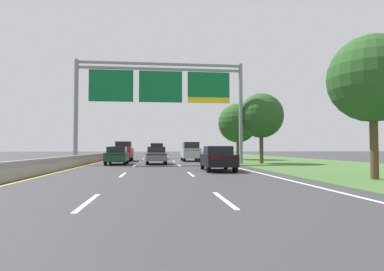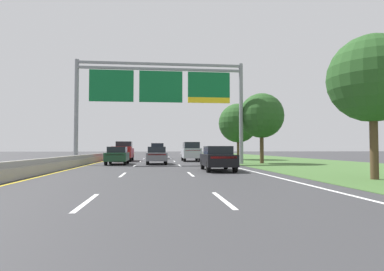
{
  "view_description": "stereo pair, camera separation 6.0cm",
  "coord_description": "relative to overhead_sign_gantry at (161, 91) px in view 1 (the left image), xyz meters",
  "views": [
    {
      "loc": [
        -0.03,
        1.54,
        1.44
      ],
      "look_at": [
        2.17,
        21.83,
        2.24
      ],
      "focal_mm": 30.44,
      "sensor_mm": 36.0,
      "label": 1
    },
    {
      "loc": [
        0.03,
        1.53,
        1.44
      ],
      "look_at": [
        2.17,
        21.83,
        2.24
      ],
      "focal_mm": 30.44,
      "sensor_mm": 36.0,
      "label": 2
    }
  ],
  "objects": [
    {
      "name": "car_darkgreen_left_lane_sedan",
      "position": [
        -3.84,
        0.48,
        -5.74
      ],
      "size": [
        1.9,
        4.43,
        1.57
      ],
      "rotation": [
        0.0,
        0.0,
        1.59
      ],
      "color": "#193D23",
      "rests_on": "ground"
    },
    {
      "name": "roadside_tree_mid",
      "position": [
        9.48,
        0.71,
        -2.05
      ],
      "size": [
        4.22,
        4.22,
        6.63
      ],
      "color": "#4C3823",
      "rests_on": "ground"
    },
    {
      "name": "ground_plane",
      "position": [
        -0.3,
        4.42,
        -6.56
      ],
      "size": [
        220.0,
        220.0,
        0.0
      ],
      "primitive_type": "plane",
      "color": "#333335"
    },
    {
      "name": "overhead_sign_gantry",
      "position": [
        0.0,
        0.0,
        0.0
      ],
      "size": [
        15.06,
        0.42,
        9.24
      ],
      "color": "gray",
      "rests_on": "ground"
    },
    {
      "name": "car_black_right_lane_sedan",
      "position": [
        3.55,
        -8.53,
        -5.74
      ],
      "size": [
        1.92,
        4.44,
        1.57
      ],
      "rotation": [
        0.0,
        0.0,
        1.55
      ],
      "color": "black",
      "rests_on": "ground"
    },
    {
      "name": "roadside_tree_far",
      "position": [
        9.88,
        11.24,
        -1.93
      ],
      "size": [
        4.95,
        4.95,
        7.12
      ],
      "color": "#4C3823",
      "rests_on": "ground"
    },
    {
      "name": "median_barrier_concrete",
      "position": [
        -6.9,
        4.42,
        -6.2
      ],
      "size": [
        0.6,
        110.0,
        0.85
      ],
      "color": "#99968E",
      "rests_on": "ground"
    },
    {
      "name": "pickup_truck_red",
      "position": [
        -4.08,
        7.98,
        -5.48
      ],
      "size": [
        2.04,
        5.42,
        2.2
      ],
      "rotation": [
        0.0,
        0.0,
        1.58
      ],
      "color": "maroon",
      "rests_on": "ground"
    },
    {
      "name": "car_blue_centre_lane_suv",
      "position": [
        -0.33,
        16.04,
        -5.46
      ],
      "size": [
        1.93,
        4.71,
        2.11
      ],
      "rotation": [
        0.0,
        0.0,
        1.58
      ],
      "color": "navy",
      "rests_on": "ground"
    },
    {
      "name": "lane_striping",
      "position": [
        -0.3,
        3.96,
        -6.55
      ],
      "size": [
        11.96,
        106.0,
        0.01
      ],
      "color": "white",
      "rests_on": "ground"
    },
    {
      "name": "roadside_tree_near",
      "position": [
        9.6,
        -15.11,
        -1.91
      ],
      "size": [
        4.04,
        4.04,
        6.69
      ],
      "color": "#4C3823",
      "rests_on": "ground"
    },
    {
      "name": "grass_verge_right",
      "position": [
        13.65,
        4.42,
        -6.55
      ],
      "size": [
        14.0,
        110.0,
        0.02
      ],
      "primitive_type": "cube",
      "color": "#3D602D",
      "rests_on": "ground"
    },
    {
      "name": "car_grey_centre_lane_sedan",
      "position": [
        -0.37,
        0.79,
        -5.74
      ],
      "size": [
        1.86,
        4.42,
        1.57
      ],
      "rotation": [
        0.0,
        0.0,
        1.58
      ],
      "color": "slate",
      "rests_on": "ground"
    },
    {
      "name": "car_silver_right_lane_suv",
      "position": [
        3.41,
        7.01,
        -5.46
      ],
      "size": [
        1.94,
        4.71,
        2.11
      ],
      "rotation": [
        0.0,
        0.0,
        1.56
      ],
      "color": "#B2B5BA",
      "rests_on": "ground"
    }
  ]
}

